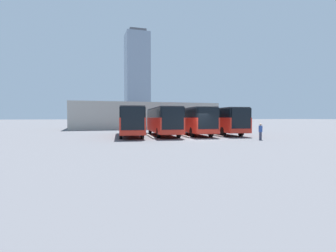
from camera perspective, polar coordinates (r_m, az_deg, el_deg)
ground_plane at (r=25.40m, az=6.76°, el=-2.90°), size 600.00×600.00×0.00m
bus_0 at (r=33.52m, az=11.26°, el=1.30°), size 3.70×11.89×3.21m
curb_divider_0 at (r=31.18m, az=9.69°, el=-1.90°), size 0.91×5.99×0.15m
bus_1 at (r=31.83m, az=5.32°, el=1.30°), size 3.70×11.89×3.21m
curb_divider_1 at (r=29.60m, az=3.20°, el=-2.07°), size 0.91×5.99×0.15m
bus_2 at (r=30.42m, az=-1.14°, el=1.28°), size 3.70×11.89×3.21m
curb_divider_2 at (r=28.34m, az=-3.86°, el=-2.25°), size 0.91×5.99×0.15m
bus_3 at (r=29.79m, az=-8.25°, el=1.25°), size 3.70×11.89×3.21m
pedestrian at (r=25.82m, az=19.49°, el=-1.06°), size 0.48×0.48×1.55m
station_building at (r=51.08m, az=-5.49°, el=2.22°), size 26.75×14.09×4.83m
office_tower at (r=197.79m, az=-6.74°, el=10.67°), size 16.90×16.90×66.18m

